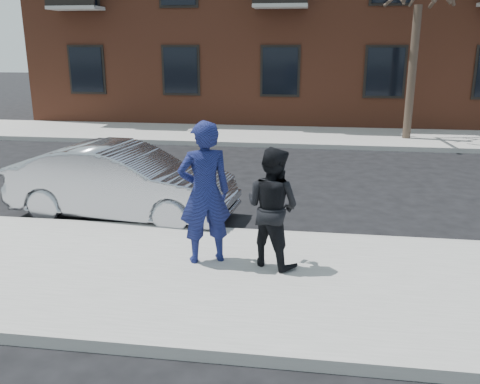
# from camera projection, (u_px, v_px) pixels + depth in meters

# --- Properties ---
(ground) EXTENTS (100.00, 100.00, 0.00)m
(ground) POSITION_uv_depth(u_px,v_px,m) (207.00, 276.00, 7.20)
(ground) COLOR black
(ground) RESTS_ON ground
(near_sidewalk) EXTENTS (50.00, 3.50, 0.15)m
(near_sidewalk) POSITION_uv_depth(u_px,v_px,m) (203.00, 279.00, 6.94)
(near_sidewalk) COLOR gray
(near_sidewalk) RESTS_ON ground
(near_curb) EXTENTS (50.00, 0.10, 0.15)m
(near_curb) POSITION_uv_depth(u_px,v_px,m) (226.00, 233.00, 8.65)
(near_curb) COLOR #999691
(near_curb) RESTS_ON ground
(far_sidewalk) EXTENTS (50.00, 3.50, 0.15)m
(far_sidewalk) POSITION_uv_depth(u_px,v_px,m) (273.00, 135.00, 17.86)
(far_sidewalk) COLOR gray
(far_sidewalk) RESTS_ON ground
(far_curb) EXTENTS (50.00, 0.10, 0.15)m
(far_curb) POSITION_uv_depth(u_px,v_px,m) (268.00, 145.00, 16.15)
(far_curb) COLOR #999691
(far_curb) RESTS_ON ground
(silver_sedan) EXTENTS (4.35, 1.91, 1.39)m
(silver_sedan) POSITION_uv_depth(u_px,v_px,m) (123.00, 182.00, 9.47)
(silver_sedan) COLOR #999BA3
(silver_sedan) RESTS_ON ground
(man_hoodie) EXTENTS (0.88, 0.74, 2.04)m
(man_hoodie) POSITION_uv_depth(u_px,v_px,m) (205.00, 193.00, 7.09)
(man_hoodie) COLOR navy
(man_hoodie) RESTS_ON near_sidewalk
(man_peacoat) EXTENTS (1.03, 0.96, 1.69)m
(man_peacoat) POSITION_uv_depth(u_px,v_px,m) (272.00, 207.00, 7.03)
(man_peacoat) COLOR black
(man_peacoat) RESTS_ON near_sidewalk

